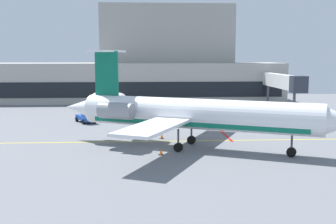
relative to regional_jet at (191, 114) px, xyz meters
name	(u,v)px	position (x,y,z in m)	size (l,w,h in m)	color
ground	(161,149)	(-3.07, 0.15, -3.61)	(120.00, 120.00, 0.11)	slate
terminal_building	(147,66)	(-3.83, 47.05, 3.70)	(59.81, 13.18, 19.96)	#ADA89E
jet_bridge_west	(283,82)	(19.54, 30.17, 1.33)	(2.40, 18.51, 6.26)	silver
regional_jet	(191,114)	(0.00, 0.00, 0.00)	(28.87, 22.21, 9.97)	white
baggage_tug	(306,119)	(16.88, 12.35, -2.49)	(3.83, 4.39, 2.38)	#1E4CB2
pushback_tractor	(86,116)	(-12.77, 17.42, -2.65)	(3.29, 4.25, 1.97)	#1E4CB2
fuel_tank	(108,100)	(-10.89, 32.79, -1.94)	(6.70, 2.99, 2.93)	white
safety_cone_alpha	(162,136)	(-2.73, 5.31, -3.31)	(0.47, 0.47, 0.55)	orange
safety_cone_bravo	(161,152)	(-3.19, -2.70, -3.31)	(0.47, 0.47, 0.55)	orange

